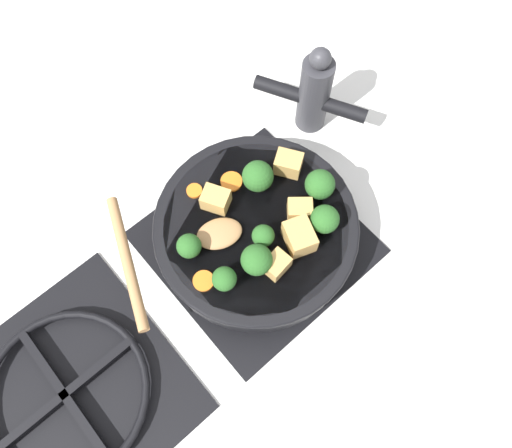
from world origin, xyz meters
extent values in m
plane|color=silver|center=(0.00, 0.00, 0.00)|extent=(2.40, 2.40, 0.00)
cube|color=black|center=(0.00, 0.00, 0.00)|extent=(0.31, 0.31, 0.01)
torus|color=black|center=(0.00, 0.00, 0.02)|extent=(0.24, 0.24, 0.01)
cube|color=black|center=(0.00, 0.00, 0.02)|extent=(0.01, 0.23, 0.01)
cube|color=black|center=(0.00, 0.00, 0.02)|extent=(0.23, 0.01, 0.01)
cube|color=black|center=(0.00, 0.36, 0.00)|extent=(0.31, 0.31, 0.01)
torus|color=black|center=(0.00, 0.36, 0.02)|extent=(0.24, 0.24, 0.01)
cube|color=black|center=(0.00, 0.36, 0.02)|extent=(0.01, 0.23, 0.01)
cube|color=black|center=(0.00, 0.36, 0.02)|extent=(0.23, 0.01, 0.01)
cylinder|color=black|center=(0.00, 0.00, 0.05)|extent=(0.30, 0.30, 0.06)
cylinder|color=brown|center=(0.00, 0.00, 0.06)|extent=(0.28, 0.28, 0.05)
torus|color=black|center=(0.00, 0.00, 0.08)|extent=(0.31, 0.31, 0.01)
cylinder|color=black|center=(0.12, -0.22, 0.07)|extent=(0.19, 0.11, 0.02)
ellipsoid|color=#A87A4C|center=(0.02, 0.05, 0.09)|extent=(0.07, 0.08, 0.01)
cylinder|color=#A87A4C|center=(0.07, 0.18, 0.09)|extent=(0.20, 0.09, 0.02)
cube|color=tan|center=(-0.06, -0.03, 0.10)|extent=(0.06, 0.05, 0.04)
cube|color=tan|center=(-0.03, -0.06, 0.10)|extent=(0.05, 0.05, 0.03)
cube|color=tan|center=(0.06, 0.02, 0.10)|extent=(0.05, 0.05, 0.03)
cube|color=tan|center=(0.04, -0.10, 0.10)|extent=(0.05, 0.05, 0.03)
cube|color=tan|center=(-0.07, 0.02, 0.10)|extent=(0.03, 0.04, 0.03)
cylinder|color=#709956|center=(-0.04, 0.09, 0.09)|extent=(0.01, 0.01, 0.01)
sphere|color=#285B23|center=(-0.04, 0.09, 0.11)|extent=(0.03, 0.03, 0.03)
cylinder|color=#709956|center=(-0.02, -0.10, 0.09)|extent=(0.01, 0.01, 0.01)
sphere|color=#285B23|center=(-0.02, -0.10, 0.11)|extent=(0.05, 0.05, 0.05)
cylinder|color=#709956|center=(-0.07, -0.07, 0.09)|extent=(0.01, 0.01, 0.01)
sphere|color=#285B23|center=(-0.07, -0.07, 0.11)|extent=(0.04, 0.04, 0.04)
cylinder|color=#709956|center=(0.03, 0.10, 0.09)|extent=(0.01, 0.01, 0.01)
sphere|color=#285B23|center=(0.03, 0.10, 0.11)|extent=(0.04, 0.04, 0.04)
cylinder|color=#709956|center=(0.05, -0.04, 0.09)|extent=(0.01, 0.01, 0.01)
sphere|color=#285B23|center=(0.05, -0.04, 0.11)|extent=(0.05, 0.05, 0.05)
cylinder|color=#709956|center=(-0.03, 0.01, 0.09)|extent=(0.01, 0.01, 0.01)
sphere|color=#285B23|center=(-0.03, 0.01, 0.11)|extent=(0.03, 0.03, 0.03)
cylinder|color=#709956|center=(-0.05, 0.04, 0.09)|extent=(0.01, 0.01, 0.01)
sphere|color=#285B23|center=(-0.05, 0.04, 0.11)|extent=(0.05, 0.05, 0.05)
cylinder|color=orange|center=(0.10, 0.04, 0.08)|extent=(0.02, 0.02, 0.01)
cylinder|color=orange|center=(0.08, -0.02, 0.08)|extent=(0.03, 0.03, 0.01)
cylinder|color=orange|center=(-0.02, 0.11, 0.08)|extent=(0.03, 0.03, 0.01)
cylinder|color=#333338|center=(0.11, -0.23, 0.08)|extent=(0.05, 0.05, 0.15)
sphere|color=#333338|center=(0.11, -0.23, 0.16)|extent=(0.03, 0.03, 0.03)
camera|label=1|loc=(-0.21, 0.18, 0.77)|focal=35.00mm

